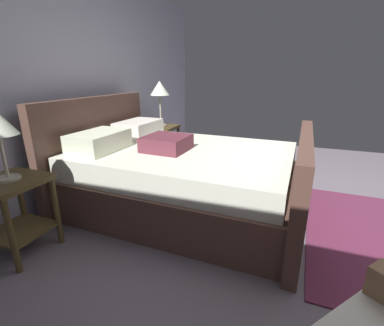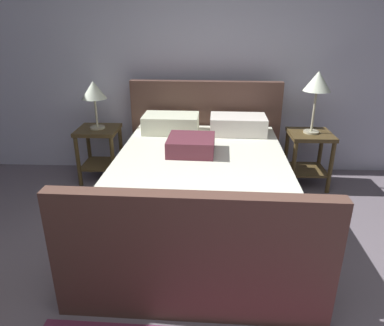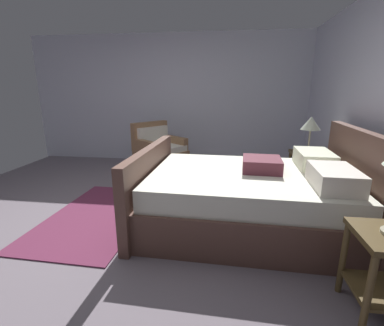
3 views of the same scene
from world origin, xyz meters
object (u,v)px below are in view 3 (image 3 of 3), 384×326
nightstand_left (306,166)px  armchair (159,154)px  bed (250,197)px  table_lamp_left (311,124)px

nightstand_left → armchair: armchair is taller
nightstand_left → armchair: (-0.65, -2.33, -0.06)m
nightstand_left → armchair: size_ratio=0.59×
nightstand_left → bed: bearing=-37.2°
bed → armchair: (-1.79, -1.47, 0.00)m
bed → nightstand_left: bearing=142.8°
table_lamp_left → armchair: bearing=-105.5°
bed → armchair: size_ratio=2.26×
bed → armchair: bed is taller
bed → nightstand_left: 1.44m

